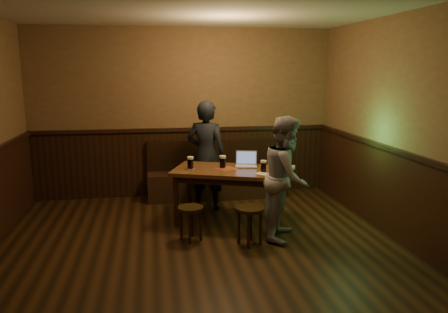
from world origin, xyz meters
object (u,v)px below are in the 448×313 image
object	(u,v)px
bench	(214,179)
person_grey	(287,178)
pint_right	(263,166)
pint_mid	(223,162)
pub_table	(227,176)
pint_left	(190,163)
stool_left	(191,214)
person_suit	(206,155)
laptop	(246,162)
stool_right	(250,215)

from	to	relation	value
bench	person_grey	xyz separation A→B (m)	(0.66, -1.93, 0.47)
person_grey	pint_right	bearing A→B (deg)	52.39
pint_mid	person_grey	distance (m)	1.02
bench	pint_mid	bearing A→B (deg)	-92.06
pub_table	pint_left	xyz separation A→B (m)	(-0.49, 0.08, 0.19)
stool_left	person_suit	xyz separation A→B (m)	(0.36, 1.25, 0.49)
pint_right	person_suit	xyz separation A→B (m)	(-0.66, 0.91, -0.01)
bench	stool_left	xyz separation A→B (m)	(-0.56, -1.86, 0.04)
laptop	stool_right	bearing A→B (deg)	-85.76
bench	laptop	xyz separation A→B (m)	(0.30, -1.14, 0.51)
pint_mid	pint_right	bearing A→B (deg)	-33.14
stool_right	pint_left	world-z (taller)	pint_left
pint_left	pint_mid	world-z (taller)	pint_mid
stool_right	person_grey	world-z (taller)	person_grey
pint_left	bench	bearing A→B (deg)	67.38
bench	stool_right	bearing A→B (deg)	-86.15
bench	laptop	world-z (taller)	laptop
pint_left	pint_right	bearing A→B (deg)	-19.77
stool_left	pint_mid	size ratio (longest dim) A/B	2.48
pub_table	laptop	size ratio (longest dim) A/B	4.66
pint_left	laptop	world-z (taller)	laptop
bench	stool_left	size ratio (longest dim) A/B	5.02
pint_left	pint_mid	xyz separation A→B (m)	(0.45, -0.01, 0.00)
pub_table	pint_mid	size ratio (longest dim) A/B	9.24
stool_left	pint_mid	bearing A→B (deg)	52.21
bench	stool_right	world-z (taller)	bench
stool_left	pint_mid	distance (m)	0.98
bench	pint_mid	size ratio (longest dim) A/B	12.47
pint_right	person_suit	size ratio (longest dim) A/B	0.10
pint_right	laptop	bearing A→B (deg)	111.96
pint_left	person_grey	xyz separation A→B (m)	(1.15, -0.75, -0.07)
bench	pint_mid	world-z (taller)	bench
laptop	pint_mid	bearing A→B (deg)	-157.61
stool_left	stool_right	size ratio (longest dim) A/B	0.92
laptop	pint_left	bearing A→B (deg)	-163.51
pint_right	person_suit	bearing A→B (deg)	125.71
bench	person_grey	distance (m)	2.09
bench	person_suit	distance (m)	0.83
laptop	person_grey	distance (m)	0.86
laptop	person_suit	distance (m)	0.73
pint_right	person_grey	distance (m)	0.46
bench	stool_right	size ratio (longest dim) A/B	4.63
stool_left	stool_right	bearing A→B (deg)	-19.90
stool_right	pint_right	xyz separation A→B (m)	(0.32, 0.59, 0.47)
pub_table	stool_left	xyz separation A→B (m)	(-0.56, -0.60, -0.32)
person_grey	bench	bearing A→B (deg)	45.04
stool_right	pint_mid	bearing A→B (deg)	101.41
pint_right	stool_left	bearing A→B (deg)	-161.62
pint_mid	person_suit	world-z (taller)	person_suit
pint_right	person_suit	distance (m)	1.12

